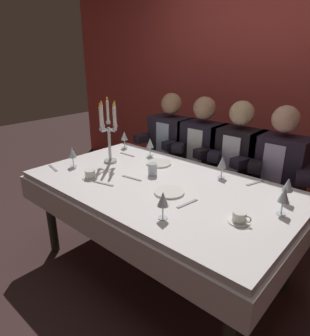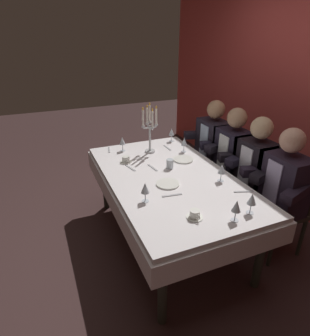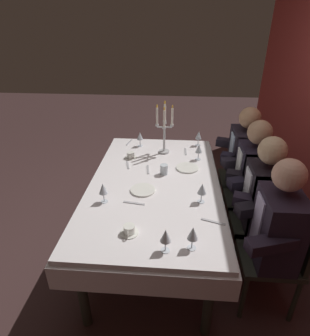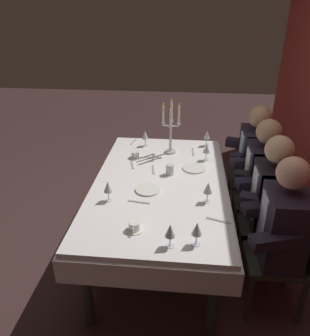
{
  "view_description": "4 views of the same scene",
  "coord_description": "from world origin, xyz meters",
  "px_view_note": "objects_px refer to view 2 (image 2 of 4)",
  "views": [
    {
      "loc": [
        1.28,
        -1.5,
        1.61
      ],
      "look_at": [
        -0.07,
        0.03,
        0.83
      ],
      "focal_mm": 32.2,
      "sensor_mm": 36.0,
      "label": 1
    },
    {
      "loc": [
        2.13,
        -1.03,
        1.95
      ],
      "look_at": [
        -0.16,
        -0.07,
        0.76
      ],
      "focal_mm": 30.64,
      "sensor_mm": 36.0,
      "label": 2
    },
    {
      "loc": [
        2.1,
        0.17,
        2.0
      ],
      "look_at": [
        -0.12,
        -0.0,
        0.81
      ],
      "focal_mm": 30.29,
      "sensor_mm": 36.0,
      "label": 3
    },
    {
      "loc": [
        2.43,
        0.2,
        2.11
      ],
      "look_at": [
        -0.17,
        -0.06,
        0.78
      ],
      "focal_mm": 35.58,
      "sensor_mm": 36.0,
      "label": 4
    }
  ],
  "objects_px": {
    "wine_glass_0": "(236,207)",
    "seated_diner_2": "(256,167)",
    "wine_glass_3": "(184,142)",
    "dinner_plate_1": "(168,184)",
    "coffee_cup_1": "(126,160)",
    "wine_glass_2": "(222,169)",
    "seated_diner_0": "(213,142)",
    "wine_glass_1": "(252,200)",
    "coffee_cup_0": "(195,214)",
    "candelabra": "(150,130)",
    "wine_glass_6": "(171,132)",
    "dining_table": "(169,187)",
    "water_tumbler_0": "(170,164)",
    "seated_diner_1": "(233,153)",
    "seated_diner_3": "(284,183)",
    "dinner_plate_0": "(183,159)",
    "wine_glass_4": "(122,141)",
    "wine_glass_5": "(145,189)"
  },
  "relations": [
    {
      "from": "wine_glass_4",
      "to": "wine_glass_5",
      "type": "xyz_separation_m",
      "value": [
        1.08,
        -0.14,
        -0.0
      ]
    },
    {
      "from": "wine_glass_1",
      "to": "wine_glass_3",
      "type": "xyz_separation_m",
      "value": [
        -1.24,
        0.11,
        0.0
      ]
    },
    {
      "from": "coffee_cup_1",
      "to": "candelabra",
      "type": "bearing_deg",
      "value": 115.72
    },
    {
      "from": "seated_diner_0",
      "to": "coffee_cup_1",
      "type": "bearing_deg",
      "value": -81.95
    },
    {
      "from": "water_tumbler_0",
      "to": "seated_diner_2",
      "type": "distance_m",
      "value": 0.86
    },
    {
      "from": "dinner_plate_0",
      "to": "wine_glass_6",
      "type": "relative_size",
      "value": 1.29
    },
    {
      "from": "dining_table",
      "to": "dinner_plate_0",
      "type": "relative_size",
      "value": 9.15
    },
    {
      "from": "dinner_plate_0",
      "to": "wine_glass_0",
      "type": "relative_size",
      "value": 1.29
    },
    {
      "from": "wine_glass_0",
      "to": "seated_diner_2",
      "type": "bearing_deg",
      "value": 131.31
    },
    {
      "from": "wine_glass_3",
      "to": "seated_diner_2",
      "type": "bearing_deg",
      "value": 38.46
    },
    {
      "from": "seated_diner_0",
      "to": "seated_diner_1",
      "type": "relative_size",
      "value": 1.0
    },
    {
      "from": "dining_table",
      "to": "seated_diner_2",
      "type": "distance_m",
      "value": 0.91
    },
    {
      "from": "dinner_plate_1",
      "to": "coffee_cup_1",
      "type": "height_order",
      "value": "coffee_cup_1"
    },
    {
      "from": "wine_glass_0",
      "to": "wine_glass_1",
      "type": "bearing_deg",
      "value": 101.78
    },
    {
      "from": "candelabra",
      "to": "dinner_plate_1",
      "type": "bearing_deg",
      "value": -10.18
    },
    {
      "from": "wine_glass_1",
      "to": "seated_diner_2",
      "type": "bearing_deg",
      "value": 136.69
    },
    {
      "from": "dinner_plate_1",
      "to": "seated_diner_2",
      "type": "distance_m",
      "value": 0.97
    },
    {
      "from": "dinner_plate_0",
      "to": "coffee_cup_0",
      "type": "xyz_separation_m",
      "value": [
        0.94,
        -0.4,
        0.02
      ]
    },
    {
      "from": "water_tumbler_0",
      "to": "seated_diner_3",
      "type": "bearing_deg",
      "value": 51.15
    },
    {
      "from": "wine_glass_4",
      "to": "water_tumbler_0",
      "type": "bearing_deg",
      "value": 25.62
    },
    {
      "from": "wine_glass_2",
      "to": "wine_glass_3",
      "type": "height_order",
      "value": "same"
    },
    {
      "from": "dinner_plate_1",
      "to": "wine_glass_0",
      "type": "bearing_deg",
      "value": 17.97
    },
    {
      "from": "wine_glass_0",
      "to": "wine_glass_3",
      "type": "distance_m",
      "value": 1.3
    },
    {
      "from": "wine_glass_5",
      "to": "wine_glass_6",
      "type": "bearing_deg",
      "value": 145.9
    },
    {
      "from": "wine_glass_0",
      "to": "seated_diner_3",
      "type": "bearing_deg",
      "value": 111.6
    },
    {
      "from": "seated_diner_3",
      "to": "coffee_cup_0",
      "type": "bearing_deg",
      "value": -80.9
    },
    {
      "from": "wine_glass_5",
      "to": "wine_glass_1",
      "type": "bearing_deg",
      "value": 55.64
    },
    {
      "from": "dinner_plate_0",
      "to": "seated_diner_3",
      "type": "xyz_separation_m",
      "value": [
        0.78,
        0.6,
        -0.01
      ]
    },
    {
      "from": "dinner_plate_0",
      "to": "wine_glass_1",
      "type": "relative_size",
      "value": 1.29
    },
    {
      "from": "dining_table",
      "to": "seated_diner_2",
      "type": "bearing_deg",
      "value": 80.43
    },
    {
      "from": "wine_glass_1",
      "to": "coffee_cup_0",
      "type": "bearing_deg",
      "value": -104.6
    },
    {
      "from": "wine_glass_6",
      "to": "dinner_plate_1",
      "type": "bearing_deg",
      "value": -27.27
    },
    {
      "from": "wine_glass_4",
      "to": "seated_diner_1",
      "type": "distance_m",
      "value": 1.23
    },
    {
      "from": "water_tumbler_0",
      "to": "coffee_cup_0",
      "type": "distance_m",
      "value": 0.83
    },
    {
      "from": "candelabra",
      "to": "wine_glass_5",
      "type": "bearing_deg",
      "value": -23.88
    },
    {
      "from": "wine_glass_6",
      "to": "wine_glass_1",
      "type": "bearing_deg",
      "value": -4.5
    },
    {
      "from": "dinner_plate_0",
      "to": "seated_diner_3",
      "type": "distance_m",
      "value": 0.98
    },
    {
      "from": "dinner_plate_0",
      "to": "dinner_plate_1",
      "type": "relative_size",
      "value": 1.04
    },
    {
      "from": "dinner_plate_0",
      "to": "seated_diner_3",
      "type": "height_order",
      "value": "seated_diner_3"
    },
    {
      "from": "water_tumbler_0",
      "to": "seated_diner_1",
      "type": "xyz_separation_m",
      "value": [
        -0.08,
        0.81,
        -0.05
      ]
    },
    {
      "from": "dining_table",
      "to": "wine_glass_2",
      "type": "height_order",
      "value": "wine_glass_2"
    },
    {
      "from": "wine_glass_3",
      "to": "wine_glass_6",
      "type": "height_order",
      "value": "same"
    },
    {
      "from": "dinner_plate_1",
      "to": "seated_diner_1",
      "type": "bearing_deg",
      "value": 111.08
    },
    {
      "from": "candelabra",
      "to": "wine_glass_4",
      "type": "relative_size",
      "value": 3.34
    },
    {
      "from": "coffee_cup_0",
      "to": "wine_glass_6",
      "type": "bearing_deg",
      "value": 160.44
    },
    {
      "from": "wine_glass_3",
      "to": "seated_diner_1",
      "type": "distance_m",
      "value": 0.56
    },
    {
      "from": "dinner_plate_1",
      "to": "wine_glass_6",
      "type": "relative_size",
      "value": 1.25
    },
    {
      "from": "wine_glass_3",
      "to": "coffee_cup_0",
      "type": "bearing_deg",
      "value": -24.25
    },
    {
      "from": "coffee_cup_0",
      "to": "seated_diner_1",
      "type": "relative_size",
      "value": 0.11
    },
    {
      "from": "dining_table",
      "to": "seated_diner_1",
      "type": "height_order",
      "value": "seated_diner_1"
    }
  ]
}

